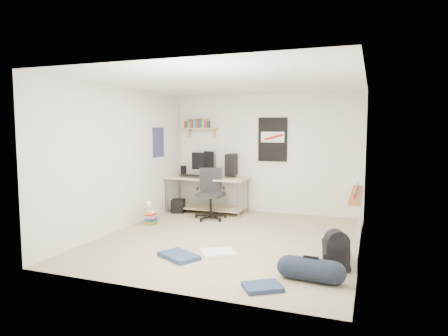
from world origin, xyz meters
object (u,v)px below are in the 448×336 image
(desk, at_px, (207,195))
(office_chair, at_px, (211,194))
(duffel_bag, at_px, (311,270))
(book_stack, at_px, (151,217))
(backpack, at_px, (336,255))

(desk, bearing_deg, office_chair, -37.38)
(duffel_bag, distance_m, book_stack, 3.62)
(duffel_bag, bearing_deg, book_stack, 155.91)
(office_chair, relative_size, backpack, 2.49)
(backpack, relative_size, duffel_bag, 0.74)
(backpack, bearing_deg, book_stack, 136.03)
(desk, xyz_separation_m, book_stack, (-0.54, -1.40, -0.21))
(office_chair, height_order, duffel_bag, office_chair)
(duffel_bag, bearing_deg, office_chair, 136.80)
(desk, height_order, backpack, desk)
(desk, bearing_deg, duffel_bag, -25.86)
(office_chair, distance_m, book_stack, 1.23)
(office_chair, relative_size, book_stack, 2.59)
(desk, relative_size, backpack, 4.28)
(desk, height_order, duffel_bag, desk)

